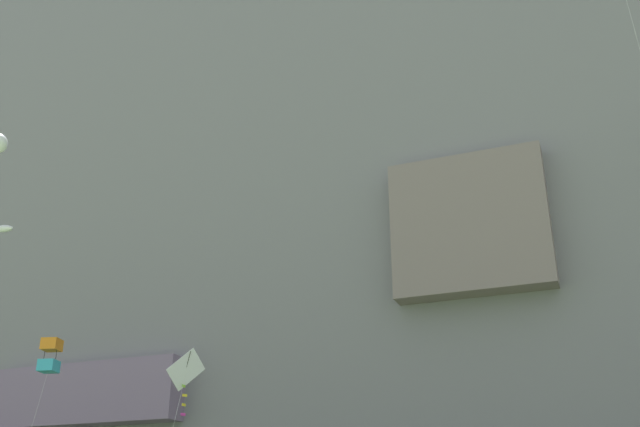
# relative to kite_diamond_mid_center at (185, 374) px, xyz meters

# --- Properties ---
(cliff_face) EXTENTS (180.00, 22.28, 64.83)m
(cliff_face) POSITION_rel_kite_diamond_mid_center_xyz_m (9.28, 27.55, 25.05)
(cliff_face) COLOR gray
(cliff_face) RESTS_ON ground
(kite_diamond_mid_center) EXTENTS (1.34, 4.26, 8.43)m
(kite_diamond_mid_center) POSITION_rel_kite_diamond_mid_center_xyz_m (0.00, 0.00, 0.00)
(kite_diamond_mid_center) COLOR white
(kite_diamond_mid_center) RESTS_ON ground
(kite_box_high_left) EXTENTS (1.14, 2.17, 11.35)m
(kite_box_high_left) POSITION_rel_kite_diamond_mid_center_xyz_m (-12.90, 6.42, 3.09)
(kite_box_high_left) COLOR orange
(kite_box_high_left) RESTS_ON ground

